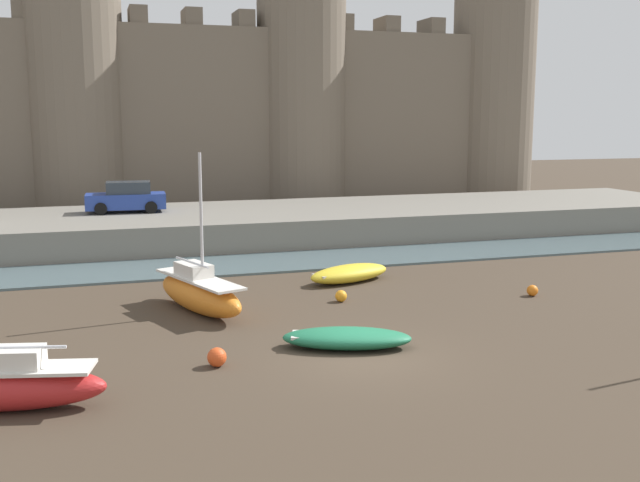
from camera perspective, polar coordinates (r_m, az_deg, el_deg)
The scene contains 11 objects.
ground_plane at distance 21.04m, azimuth 3.22°, elevation -8.71°, with size 160.00×160.00×0.00m, color #423528.
water_channel at distance 33.67m, azimuth -4.94°, elevation -1.71°, with size 80.00×4.50×0.10m, color slate.
quay_road at distance 40.56m, azimuth -7.18°, elevation 1.19°, with size 56.64×10.00×1.53m, color slate.
castle at distance 51.02m, azimuth -9.61°, elevation 11.07°, with size 51.43×6.79×21.05m.
rowboat_near_channel_left at distance 21.61m, azimuth 2.05°, elevation -7.37°, with size 3.98×2.59×0.57m.
rowboat_near_channel_right at distance 30.01m, azimuth 2.25°, elevation -2.45°, with size 3.99×2.56×0.69m.
sailboat_foreground_left at distance 25.71m, azimuth -9.18°, elevation -3.87°, with size 2.88×5.24×5.41m.
mooring_buoy_near_shore at distance 20.24m, azimuth -7.86°, elevation -8.76°, with size 0.52×0.52×0.52m, color #E04C1E.
mooring_buoy_off_centre at distance 26.84m, azimuth 1.61°, elevation -4.21°, with size 0.42×0.42×0.42m, color orange.
mooring_buoy_near_channel at distance 28.78m, azimuth 15.88°, elevation -3.65°, with size 0.42×0.42×0.42m, color orange.
car_quay_west at distance 40.94m, azimuth -14.53°, elevation 3.22°, with size 4.18×2.04×1.62m.
Camera 1 is at (-7.10, -18.69, 6.57)m, focal length 42.00 mm.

